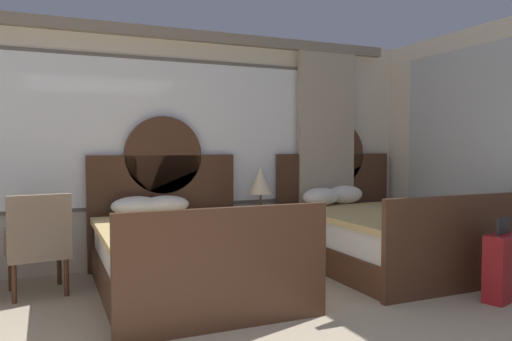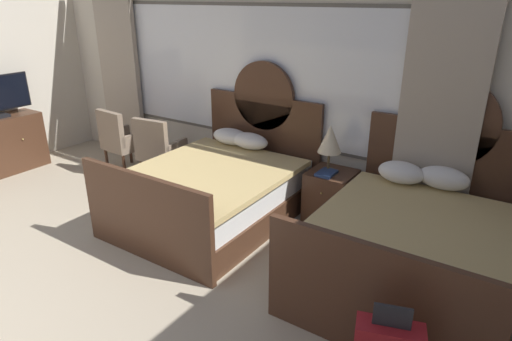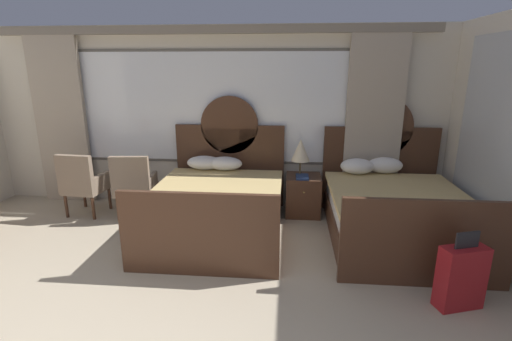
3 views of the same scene
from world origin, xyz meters
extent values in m
cube|color=beige|center=(0.00, 4.26, 1.35)|extent=(6.94, 0.07, 2.70)
cube|color=#605B52|center=(0.00, 4.21, 1.52)|extent=(4.36, 0.02, 1.70)
cube|color=white|center=(0.00, 4.21, 1.52)|extent=(4.28, 0.02, 1.62)
cube|color=tan|center=(-2.38, 4.12, 1.30)|extent=(0.80, 0.08, 2.60)
cube|color=tan|center=(2.38, 4.12, 1.30)|extent=(0.80, 0.08, 2.60)
cube|color=gray|center=(0.00, 4.12, 2.62)|extent=(6.39, 0.10, 0.12)
cube|color=#472B1C|center=(0.27, 3.10, 0.15)|extent=(1.58, 2.03, 0.30)
cube|color=white|center=(0.27, 3.10, 0.44)|extent=(1.52, 1.93, 0.27)
cube|color=tan|center=(0.27, 3.02, 0.60)|extent=(1.62, 1.83, 0.06)
cube|color=#472B1C|center=(0.27, 4.14, 0.63)|extent=(1.66, 0.06, 1.27)
cylinder|color=#472B1C|center=(0.27, 4.14, 1.27)|extent=(0.87, 0.06, 0.87)
cube|color=#472B1C|center=(0.27, 2.05, 0.46)|extent=(1.66, 0.06, 0.91)
ellipsoid|color=white|center=(-0.08, 3.90, 0.74)|extent=(0.52, 0.31, 0.20)
ellipsoid|color=white|center=(0.23, 3.88, 0.73)|extent=(0.51, 0.28, 0.20)
cube|color=#472B1C|center=(2.52, 3.10, 0.15)|extent=(1.58, 2.03, 0.30)
cube|color=white|center=(2.52, 3.10, 0.44)|extent=(1.52, 1.93, 0.27)
cube|color=tan|center=(2.52, 3.02, 0.60)|extent=(1.62, 1.83, 0.06)
cube|color=#472B1C|center=(2.52, 4.14, 0.63)|extent=(1.66, 0.06, 1.27)
cylinder|color=#472B1C|center=(2.52, 4.14, 1.27)|extent=(0.87, 0.06, 0.87)
cube|color=#472B1C|center=(2.52, 2.05, 0.46)|extent=(1.66, 0.06, 0.91)
ellipsoid|color=white|center=(2.15, 3.86, 0.74)|extent=(0.47, 0.32, 0.22)
ellipsoid|color=white|center=(2.55, 3.93, 0.75)|extent=(0.49, 0.26, 0.23)
cube|color=#472B1C|center=(1.39, 3.84, 0.29)|extent=(0.50, 0.50, 0.59)
sphere|color=tan|center=(1.39, 3.58, 0.42)|extent=(0.02, 0.02, 0.02)
cylinder|color=brown|center=(1.34, 3.85, 0.60)|extent=(0.14, 0.14, 0.02)
cylinder|color=brown|center=(1.34, 3.85, 0.71)|extent=(0.03, 0.03, 0.21)
cone|color=beige|center=(1.34, 3.85, 0.97)|extent=(0.27, 0.27, 0.31)
cube|color=navy|center=(1.37, 3.74, 0.60)|extent=(0.18, 0.26, 0.03)
cube|color=#84705B|center=(-1.03, 3.59, 0.40)|extent=(0.59, 0.59, 0.10)
cube|color=#84705B|center=(-1.01, 3.37, 0.69)|extent=(0.53, 0.14, 0.49)
cube|color=#84705B|center=(-0.80, 3.62, 0.53)|extent=(0.12, 0.48, 0.16)
cube|color=#84705B|center=(-1.27, 3.56, 0.53)|extent=(0.12, 0.48, 0.16)
cylinder|color=#472B1C|center=(-0.85, 3.83, 0.17)|extent=(0.04, 0.04, 0.35)
cylinder|color=#472B1C|center=(-1.27, 3.78, 0.17)|extent=(0.04, 0.04, 0.35)
cylinder|color=#472B1C|center=(-0.80, 3.40, 0.17)|extent=(0.04, 0.04, 0.35)
cylinder|color=#472B1C|center=(-1.22, 3.35, 0.17)|extent=(0.04, 0.04, 0.35)
cube|color=#84705B|center=(-1.79, 3.59, 0.40)|extent=(0.57, 0.57, 0.10)
cube|color=#84705B|center=(-1.81, 3.37, 0.69)|extent=(0.53, 0.12, 0.49)
cube|color=#84705B|center=(-1.55, 3.57, 0.53)|extent=(0.10, 0.48, 0.16)
cube|color=#84705B|center=(-2.02, 3.61, 0.53)|extent=(0.10, 0.48, 0.16)
cylinder|color=#472B1C|center=(-1.55, 3.78, 0.17)|extent=(0.04, 0.04, 0.35)
cylinder|color=#472B1C|center=(-1.98, 3.82, 0.17)|extent=(0.04, 0.04, 0.35)
cylinder|color=#472B1C|center=(-1.59, 3.36, 0.17)|extent=(0.04, 0.04, 0.35)
cylinder|color=#472B1C|center=(-2.02, 3.39, 0.17)|extent=(0.04, 0.04, 0.35)
cube|color=maroon|center=(2.73, 1.74, 0.30)|extent=(0.45, 0.29, 0.59)
cube|color=#232326|center=(2.73, 1.74, 0.67)|extent=(0.22, 0.09, 0.15)
cylinder|color=black|center=(2.58, 1.69, 0.03)|extent=(0.05, 0.03, 0.05)
cylinder|color=black|center=(2.89, 1.79, 0.03)|extent=(0.05, 0.03, 0.05)
camera|label=1|loc=(-0.94, -1.31, 1.36)|focal=34.27mm
camera|label=2|loc=(3.22, -0.47, 2.46)|focal=30.81mm
camera|label=3|loc=(1.16, -1.35, 2.12)|focal=26.02mm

